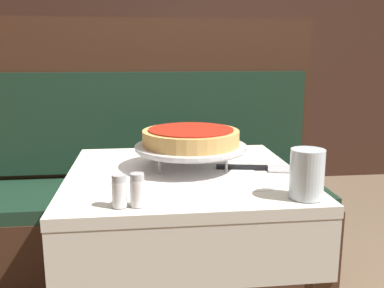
# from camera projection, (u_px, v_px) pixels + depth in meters

# --- Properties ---
(dining_table_front) EXTENTS (0.68, 0.68, 0.73)m
(dining_table_front) POSITION_uv_depth(u_px,v_px,m) (184.00, 208.00, 1.31)
(dining_table_front) COLOR beige
(dining_table_front) RESTS_ON ground_plane
(dining_table_rear) EXTENTS (0.77, 0.77, 0.72)m
(dining_table_rear) POSITION_uv_depth(u_px,v_px,m) (191.00, 121.00, 2.97)
(dining_table_rear) COLOR #194799
(dining_table_rear) RESTS_ON ground_plane
(booth_bench) EXTENTS (1.78, 0.54, 1.25)m
(booth_bench) POSITION_uv_depth(u_px,v_px,m) (139.00, 208.00, 2.07)
(booth_bench) COLOR #3D2316
(booth_bench) RESTS_ON ground_plane
(back_wall_panel) EXTENTS (6.00, 0.04, 2.40)m
(back_wall_panel) POSITION_uv_depth(u_px,v_px,m) (155.00, 37.00, 3.41)
(back_wall_panel) COLOR #3D2319
(back_wall_panel) RESTS_ON ground_plane
(pizza_pan_stand) EXTENTS (0.34, 0.34, 0.07)m
(pizza_pan_stand) POSITION_uv_depth(u_px,v_px,m) (191.00, 148.00, 1.30)
(pizza_pan_stand) COLOR #ADADB2
(pizza_pan_stand) RESTS_ON dining_table_front
(deep_dish_pizza) EXTENTS (0.29, 0.29, 0.05)m
(deep_dish_pizza) POSITION_uv_depth(u_px,v_px,m) (191.00, 137.00, 1.30)
(deep_dish_pizza) COLOR tan
(deep_dish_pizza) RESTS_ON pizza_pan_stand
(pizza_server) EXTENTS (0.25, 0.09, 0.01)m
(pizza_server) POSITION_uv_depth(u_px,v_px,m) (259.00, 168.00, 1.30)
(pizza_server) COLOR #BCBCC1
(pizza_server) RESTS_ON dining_table_front
(water_glass_near) EXTENTS (0.08, 0.08, 0.12)m
(water_glass_near) POSITION_uv_depth(u_px,v_px,m) (307.00, 174.00, 1.04)
(water_glass_near) COLOR silver
(water_glass_near) RESTS_ON dining_table_front
(salt_shaker) EXTENTS (0.03, 0.03, 0.08)m
(salt_shaker) POSITION_uv_depth(u_px,v_px,m) (119.00, 191.00, 0.98)
(salt_shaker) COLOR silver
(salt_shaker) RESTS_ON dining_table_front
(pepper_shaker) EXTENTS (0.03, 0.03, 0.08)m
(pepper_shaker) POSITION_uv_depth(u_px,v_px,m) (137.00, 190.00, 0.98)
(pepper_shaker) COLOR silver
(pepper_shaker) RESTS_ON dining_table_front
(condiment_caddy) EXTENTS (0.13, 0.13, 0.17)m
(condiment_caddy) POSITION_uv_depth(u_px,v_px,m) (189.00, 98.00, 2.99)
(condiment_caddy) COLOR black
(condiment_caddy) RESTS_ON dining_table_rear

